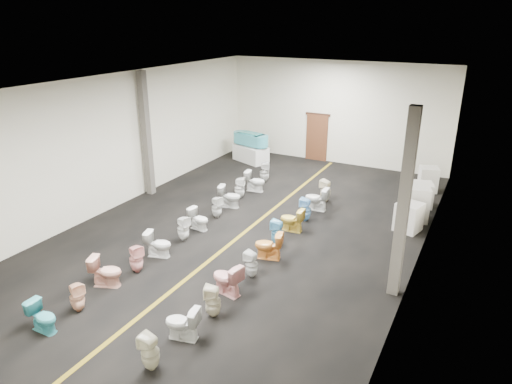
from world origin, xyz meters
TOP-DOWN VIEW (x-y plane):
  - floor at (0.00, 0.00)m, footprint 16.00×16.00m
  - ceiling at (0.00, 0.00)m, footprint 16.00×16.00m
  - wall_back at (0.00, 8.00)m, footprint 10.00×0.00m
  - wall_left at (-5.00, 0.00)m, footprint 0.00×16.00m
  - wall_right at (5.00, 0.00)m, footprint 0.00×16.00m
  - aisle_stripe at (0.00, 0.00)m, footprint 0.12×15.60m
  - back_door at (-0.80, 7.94)m, footprint 1.00×0.10m
  - door_frame at (-0.80, 7.95)m, footprint 1.15×0.08m
  - column_left at (-4.75, 1.00)m, footprint 0.25×0.25m
  - column_right at (4.75, -1.50)m, footprint 0.25×0.25m
  - display_table at (-3.36, 6.31)m, footprint 1.84×1.37m
  - bathtub at (-3.36, 6.31)m, footprint 1.83×0.92m
  - appliance_crate_a at (4.40, 2.18)m, footprint 0.86×0.86m
  - appliance_crate_b at (4.40, 3.14)m, footprint 1.03×1.03m
  - appliance_crate_c at (4.40, 4.41)m, footprint 0.94×0.94m
  - appliance_crate_d at (4.40, 6.09)m, footprint 0.82×0.82m
  - toilet_left_0 at (-1.44, -6.38)m, footprint 0.67×0.38m
  - toilet_left_1 at (-1.36, -5.54)m, footprint 0.42×0.42m
  - toilet_left_2 at (-1.55, -4.47)m, footprint 0.87×0.68m
  - toilet_left_3 at (-1.34, -3.64)m, footprint 0.45×0.45m
  - toilet_left_4 at (-1.38, -2.70)m, footprint 0.81×0.59m
  - toilet_left_5 at (-1.35, -1.60)m, footprint 0.43×0.42m
  - toilet_left_6 at (-1.37, -0.76)m, footprint 0.71×0.45m
  - toilet_left_7 at (-1.36, 0.26)m, footprint 0.40×0.39m
  - toilet_left_8 at (-1.44, 1.22)m, footprint 0.85×0.60m
  - toilet_left_9 at (-1.55, 2.10)m, footprint 0.45×0.45m
  - toilet_left_10 at (-1.39, 3.02)m, footprint 0.81×0.52m
  - toilet_left_11 at (-1.54, 4.10)m, footprint 0.50×0.49m
  - toilet_right_0 at (1.28, -6.22)m, footprint 0.35×0.34m
  - toilet_right_1 at (1.29, -5.23)m, footprint 0.80×0.56m
  - toilet_right_2 at (1.44, -4.31)m, footprint 0.45×0.45m
  - toilet_right_3 at (1.25, -3.40)m, footprint 0.87×0.60m
  - toilet_right_4 at (1.40, -2.47)m, footprint 0.36×0.36m
  - toilet_right_5 at (1.36, -1.41)m, footprint 0.84×0.61m
  - toilet_right_6 at (1.24, -0.58)m, footprint 0.39×0.38m
  - toilet_right_7 at (1.24, 0.47)m, footprint 0.76×0.45m
  - toilet_right_8 at (1.32, 1.37)m, footprint 0.38×0.37m
  - toilet_right_9 at (1.31, 2.38)m, footprint 0.82×0.48m
  - toilet_right_10 at (1.32, 3.28)m, footprint 0.43×0.42m

SIDE VIEW (x-z plane):
  - floor at x=0.00m, z-range 0.00..0.00m
  - aisle_stripe at x=0.00m, z-range 0.00..0.01m
  - toilet_left_0 at x=-1.44m, z-range 0.00..0.68m
  - toilet_left_6 at x=-1.37m, z-range 0.00..0.68m
  - toilet_right_4 at x=1.40m, z-range 0.00..0.72m
  - toilet_left_1 at x=-1.36m, z-range 0.00..0.72m
  - toilet_left_7 at x=-1.36m, z-range 0.00..0.73m
  - toilet_left_4 at x=-1.38m, z-range 0.00..0.73m
  - display_table at x=-3.36m, z-range 0.00..0.73m
  - toilet_right_1 at x=1.29m, z-range 0.00..0.74m
  - toilet_right_7 at x=1.24m, z-range 0.00..0.75m
  - toilet_right_0 at x=1.28m, z-range 0.00..0.76m
  - toilet_left_5 at x=-1.35m, z-range 0.00..0.76m
  - toilet_right_2 at x=1.44m, z-range 0.00..0.77m
  - toilet_left_3 at x=-1.34m, z-range 0.00..0.77m
  - toilet_right_5 at x=1.36m, z-range 0.00..0.78m
  - toilet_left_10 at x=-1.39m, z-range 0.00..0.78m
  - toilet_left_8 at x=-1.44m, z-range 0.00..0.78m
  - toilet_right_8 at x=1.32m, z-range 0.00..0.78m
  - toilet_left_2 at x=-1.55m, z-range 0.00..0.78m
  - toilet_right_6 at x=1.24m, z-range 0.00..0.78m
  - toilet_left_9 at x=-1.55m, z-range 0.00..0.80m
  - toilet_right_10 at x=1.32m, z-range 0.00..0.81m
  - toilet_right_3 at x=1.25m, z-range 0.00..0.81m
  - toilet_right_9 at x=1.31m, z-range 0.00..0.82m
  - toilet_left_11 at x=-1.54m, z-range 0.00..0.83m
  - appliance_crate_c at x=4.40m, z-range 0.00..0.84m
  - appliance_crate_a at x=4.40m, z-range 0.00..0.90m
  - appliance_crate_d at x=4.40m, z-range 0.00..0.93m
  - appliance_crate_b at x=4.40m, z-range 0.00..1.15m
  - back_door at x=-0.80m, z-range 0.00..2.10m
  - bathtub at x=-3.36m, z-range 0.79..1.34m
  - door_frame at x=-0.80m, z-range 2.07..2.17m
  - wall_back at x=0.00m, z-range -2.75..7.25m
  - wall_left at x=-5.00m, z-range -5.75..10.25m
  - wall_right at x=5.00m, z-range -5.75..10.25m
  - column_left at x=-4.75m, z-range 0.00..4.50m
  - column_right at x=4.75m, z-range 0.00..4.50m
  - ceiling at x=0.00m, z-range 4.50..4.50m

